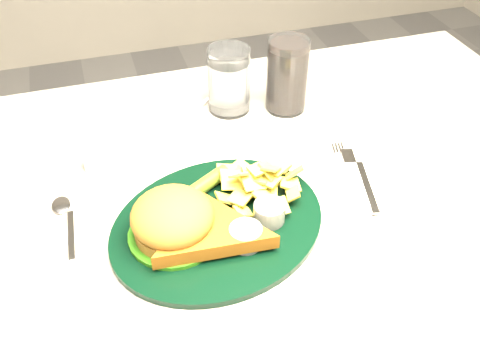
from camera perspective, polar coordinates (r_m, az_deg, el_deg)
The scene contains 8 objects.
table at distance 1.10m, azimuth 1.17°, elevation -15.80°, with size 1.20×0.80×0.75m, color #ACA69B, non-canonical shape.
dinner_plate at distance 0.74m, azimuth -2.43°, elevation -3.06°, with size 0.32×0.26×0.07m, color black, non-canonical shape.
water_glass at distance 0.97m, azimuth -1.18°, elevation 10.60°, with size 0.08×0.08×0.12m, color white.
cola_glass at distance 0.97m, azimuth 5.05°, elevation 11.04°, with size 0.07×0.07×0.13m, color black.
fork_napkin at distance 0.84m, azimuth 13.13°, elevation -0.32°, with size 0.12×0.15×0.01m, color white, non-canonical shape.
spoon at distance 0.78m, azimuth -17.59°, elevation -5.48°, with size 0.03×0.13×0.01m, color silver, non-canonical shape.
ramekin at distance 0.88m, azimuth -15.08°, elevation 1.99°, with size 0.04×0.04×0.03m, color white.
wrapped_straw at distance 0.95m, azimuth -6.93°, elevation 5.43°, with size 0.23×0.08×0.01m, color white, non-canonical shape.
Camera 1 is at (-0.20, -0.58, 1.29)m, focal length 40.00 mm.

